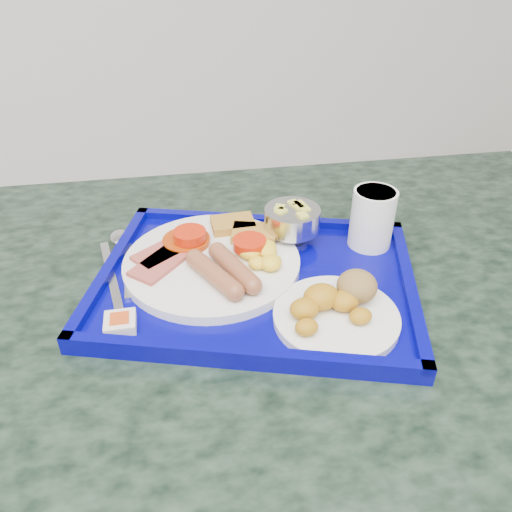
{
  "coord_description": "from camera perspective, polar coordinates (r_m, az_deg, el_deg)",
  "views": [
    {
      "loc": [
        0.31,
        0.58,
        1.28
      ],
      "look_at": [
        0.48,
        1.16,
        0.87
      ],
      "focal_mm": 35.0,
      "sensor_mm": 36.0,
      "label": 1
    }
  ],
  "objects": [
    {
      "name": "tray",
      "position": [
        0.75,
        0.0,
        -2.9
      ],
      "size": [
        0.56,
        0.49,
        0.03
      ],
      "rotation": [
        0.0,
        0.0,
        -0.4
      ],
      "color": "#03027F",
      "rests_on": "table"
    },
    {
      "name": "knife",
      "position": [
        0.78,
        -16.23,
        -2.03
      ],
      "size": [
        0.03,
        0.18,
        0.0
      ],
      "primitive_type": "cube",
      "rotation": [
        0.0,
        0.0,
        0.08
      ],
      "color": "silver",
      "rests_on": "tray"
    },
    {
      "name": "fruit_bowl",
      "position": [
        0.81,
        4.16,
        4.16
      ],
      "size": [
        0.09,
        0.09,
        0.06
      ],
      "color": "silver",
      "rests_on": "tray"
    },
    {
      "name": "jam_packet",
      "position": [
        0.68,
        -15.26,
        -7.36
      ],
      "size": [
        0.04,
        0.04,
        0.02
      ],
      "rotation": [
        0.0,
        0.0,
        -0.09
      ],
      "color": "white",
      "rests_on": "tray"
    },
    {
      "name": "main_plate",
      "position": [
        0.77,
        -4.47,
        -0.21
      ],
      "size": [
        0.27,
        0.27,
        0.04
      ],
      "rotation": [
        0.0,
        0.0,
        0.23
      ],
      "color": "white",
      "rests_on": "tray"
    },
    {
      "name": "spoon",
      "position": [
        0.84,
        -15.07,
        1.16
      ],
      "size": [
        0.03,
        0.19,
        0.01
      ],
      "rotation": [
        0.0,
        0.0,
        -0.07
      ],
      "color": "silver",
      "rests_on": "tray"
    },
    {
      "name": "bread_plate",
      "position": [
        0.68,
        9.29,
        -5.79
      ],
      "size": [
        0.17,
        0.17,
        0.06
      ],
      "rotation": [
        0.0,
        0.0,
        0.14
      ],
      "color": "white",
      "rests_on": "tray"
    },
    {
      "name": "table",
      "position": [
        0.89,
        2.21,
        -14.71
      ],
      "size": [
        1.4,
        1.02,
        0.82
      ],
      "rotation": [
        0.0,
        0.0,
        -0.12
      ],
      "color": "slate",
      "rests_on": "floor"
    },
    {
      "name": "juice_cup",
      "position": [
        0.82,
        13.17,
        4.41
      ],
      "size": [
        0.07,
        0.07,
        0.1
      ],
      "color": "white",
      "rests_on": "tray"
    }
  ]
}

